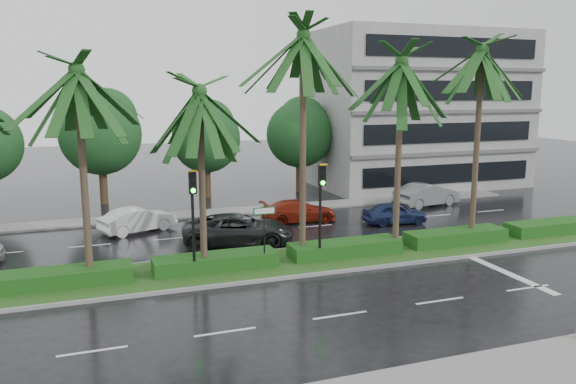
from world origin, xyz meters
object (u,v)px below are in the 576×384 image
object	(u,v)px
car_darkgrey	(239,230)
car_red	(299,211)
car_blue	(395,213)
street_sign	(264,222)
car_grey	(427,195)
signal_median_left	(193,207)
car_white	(138,220)

from	to	relation	value
car_darkgrey	car_red	xyz separation A→B (m)	(4.50, 3.57, -0.12)
car_red	car_blue	xyz separation A→B (m)	(5.00, -2.32, -0.02)
car_red	car_darkgrey	bearing A→B (deg)	131.29
street_sign	car_grey	bearing A→B (deg)	33.28
car_darkgrey	car_grey	bearing A→B (deg)	-55.98
street_sign	car_red	distance (m)	9.18
car_red	car_grey	xyz separation A→B (m)	(9.50, 1.32, 0.12)
signal_median_left	car_blue	bearing A→B (deg)	24.60
car_darkgrey	car_grey	size ratio (longest dim) A/B	1.19
signal_median_left	car_white	xyz separation A→B (m)	(-1.50, 8.70, -2.32)
car_white	car_darkgrey	world-z (taller)	car_darkgrey
signal_median_left	car_blue	size ratio (longest dim) A/B	1.20
car_white	car_red	size ratio (longest dim) A/B	0.93
car_blue	car_darkgrey	bearing A→B (deg)	103.33
car_white	car_darkgrey	size ratio (longest dim) A/B	0.75
signal_median_left	car_red	size ratio (longest dim) A/B	0.99
car_red	car_grey	distance (m)	9.59
car_darkgrey	car_blue	xyz separation A→B (m)	(9.50, 1.24, -0.14)
signal_median_left	car_grey	bearing A→B (deg)	28.86
car_white	car_red	xyz separation A→B (m)	(9.00, -0.66, -0.04)
signal_median_left	car_darkgrey	xyz separation A→B (m)	(3.00, 4.48, -2.24)
car_red	car_blue	bearing A→B (deg)	-112.02
car_darkgrey	car_red	world-z (taller)	car_darkgrey
car_blue	car_grey	distance (m)	5.79
car_red	street_sign	bearing A→B (deg)	153.11
signal_median_left	car_red	xyz separation A→B (m)	(7.50, 8.05, -2.36)
signal_median_left	car_grey	size ratio (longest dim) A/B	0.94
car_grey	car_darkgrey	bearing A→B (deg)	98.15
car_white	signal_median_left	bearing A→B (deg)	167.33
street_sign	car_blue	size ratio (longest dim) A/B	0.71
street_sign	car_red	world-z (taller)	street_sign
car_blue	street_sign	bearing A→B (deg)	126.13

